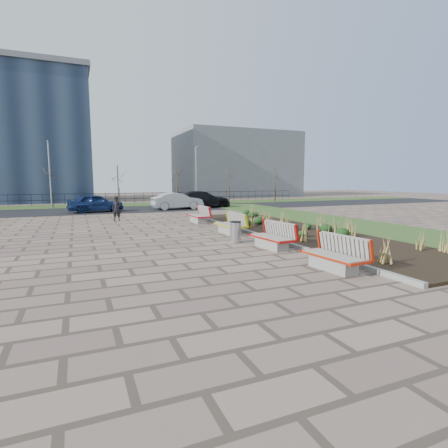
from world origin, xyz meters
name	(u,v)px	position (x,y,z in m)	size (l,w,h in m)	color
ground	(217,267)	(0.00, 0.00, 0.00)	(120.00, 120.00, 0.00)	#856F5B
planting_bed	(295,231)	(6.25, 5.00, 0.05)	(4.50, 18.00, 0.10)	black
planting_curb	(254,234)	(3.92, 5.00, 0.07)	(0.16, 18.00, 0.15)	gray
grass_verge_near	(366,227)	(11.00, 5.00, 0.02)	(5.00, 38.00, 0.04)	#33511E
grass_verge_far	(117,205)	(0.00, 28.00, 0.02)	(80.00, 5.00, 0.04)	#33511E
road	(125,210)	(0.00, 22.00, 0.01)	(80.00, 7.00, 0.02)	black
bench_a	(333,254)	(3.00, -1.68, 0.50)	(0.90, 2.10, 1.00)	red
bench_b	(271,236)	(3.00, 1.87, 0.50)	(0.90, 2.10, 1.00)	red
bench_c	(229,224)	(3.00, 5.89, 0.50)	(0.90, 2.10, 1.00)	#D6CB0B
bench_d	(198,215)	(3.00, 10.72, 0.50)	(0.90, 2.10, 1.00)	red
litter_bin	(236,232)	(2.29, 3.61, 0.44)	(0.45, 0.45, 0.88)	#B2B2B7
pedestrian	(117,209)	(-1.53, 13.57, 0.79)	(0.58, 0.38, 1.58)	black
car_blue	(96,203)	(-2.44, 20.46, 0.76)	(1.74, 4.32, 1.47)	navy
car_silver	(177,201)	(4.39, 20.53, 0.76)	(1.57, 4.50, 1.48)	#A6A8AD
car_black	(203,199)	(7.16, 21.58, 0.79)	(2.16, 5.32, 1.54)	black
tree_b	(51,186)	(-6.00, 26.50, 2.04)	(1.40, 1.40, 4.00)	#4C3D2D
tree_c	(118,186)	(0.00, 26.50, 2.04)	(1.40, 1.40, 4.00)	#4C3D2D
tree_d	(177,185)	(6.00, 26.50, 2.04)	(1.40, 1.40, 4.00)	#4C3D2D
tree_e	(229,185)	(12.00, 26.50, 2.04)	(1.40, 1.40, 4.00)	#4C3D2D
tree_f	(275,185)	(18.00, 26.50, 2.04)	(1.40, 1.40, 4.00)	#4C3D2D
lamp_west	(50,175)	(-6.00, 26.00, 3.04)	(0.24, 0.60, 6.00)	gray
lamp_east	(196,176)	(8.00, 26.00, 3.04)	(0.24, 0.60, 6.00)	gray
railing_fence	(115,198)	(0.00, 29.50, 0.64)	(44.00, 0.10, 1.20)	black
building_grey	(236,165)	(20.00, 42.00, 5.00)	(18.00, 12.00, 10.00)	slate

